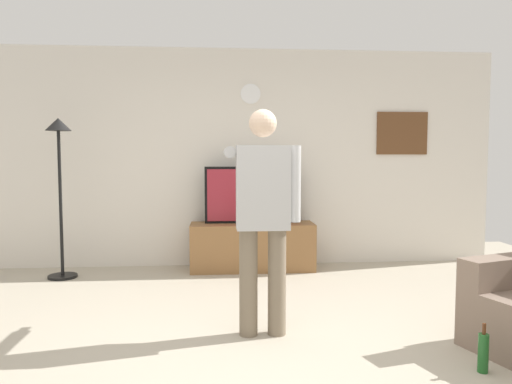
{
  "coord_description": "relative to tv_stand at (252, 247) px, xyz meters",
  "views": [
    {
      "loc": [
        -0.32,
        -3.17,
        1.38
      ],
      "look_at": [
        0.03,
        1.2,
        1.05
      ],
      "focal_mm": 33.99,
      "sensor_mm": 36.0,
      "label": 1
    }
  ],
  "objects": [
    {
      "name": "back_wall",
      "position": [
        -0.1,
        0.35,
        1.07
      ],
      "size": [
        6.4,
        0.1,
        2.7
      ],
      "primitive_type": "cube",
      "color": "silver",
      "rests_on": "ground_plane"
    },
    {
      "name": "framed_picture",
      "position": [
        1.94,
        0.3,
        1.38
      ],
      "size": [
        0.66,
        0.04,
        0.54
      ],
      "primitive_type": "cube",
      "color": "brown"
    },
    {
      "name": "person_standing_nearer_lamp",
      "position": [
        -0.07,
        -2.12,
        0.69
      ],
      "size": [
        0.58,
        0.78,
        1.73
      ],
      "color": "#7A6B56",
      "rests_on": "ground_plane"
    },
    {
      "name": "tv_stand",
      "position": [
        0.0,
        0.0,
        0.0
      ],
      "size": [
        1.48,
        0.49,
        0.57
      ],
      "color": "olive",
      "rests_on": "ground_plane"
    },
    {
      "name": "beverage_bottle",
      "position": [
        1.27,
        -2.9,
        -0.15
      ],
      "size": [
        0.07,
        0.07,
        0.32
      ],
      "color": "#1E5923",
      "rests_on": "ground_plane"
    },
    {
      "name": "ground_plane",
      "position": [
        -0.1,
        -2.6,
        -0.28
      ],
      "size": [
        8.4,
        8.4,
        0.0
      ],
      "primitive_type": "plane",
      "color": "#B2A893"
    },
    {
      "name": "floor_lamp",
      "position": [
        -2.17,
        -0.21,
        1.0
      ],
      "size": [
        0.32,
        0.32,
        1.8
      ],
      "color": "black",
      "rests_on": "ground_plane"
    },
    {
      "name": "television",
      "position": [
        -0.0,
        0.05,
        0.62
      ],
      "size": [
        1.14,
        0.07,
        0.68
      ],
      "color": "black",
      "rests_on": "tv_stand"
    },
    {
      "name": "wall_clock",
      "position": [
        -0.0,
        0.29,
        1.86
      ],
      "size": [
        0.25,
        0.03,
        0.25
      ],
      "primitive_type": "cylinder",
      "rotation": [
        1.57,
        0.0,
        0.0
      ],
      "color": "white"
    }
  ]
}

